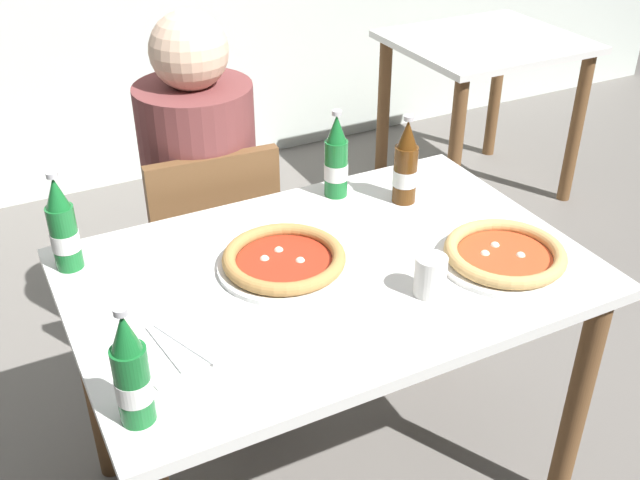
{
  "coord_description": "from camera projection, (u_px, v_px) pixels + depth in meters",
  "views": [
    {
      "loc": [
        -0.69,
        -1.3,
        1.73
      ],
      "look_at": [
        0.0,
        0.05,
        0.8
      ],
      "focal_mm": 42.2,
      "sensor_mm": 36.0,
      "label": 1
    }
  ],
  "objects": [
    {
      "name": "chair_behind_table",
      "position": [
        211.0,
        250.0,
        2.33
      ],
      "size": [
        0.43,
        0.43,
        0.85
      ],
      "rotation": [
        0.0,
        0.0,
        3.07
      ],
      "color": "brown",
      "rests_on": "ground_plane"
    },
    {
      "name": "napkin_with_cutlery",
      "position": [
        175.0,
        347.0,
        1.52
      ],
      "size": [
        0.22,
        0.22,
        0.01
      ],
      "color": "white",
      "rests_on": "dining_table_main"
    },
    {
      "name": "pizza_marinara_far",
      "position": [
        505.0,
        255.0,
        1.78
      ],
      "size": [
        0.31,
        0.31,
        0.04
      ],
      "color": "white",
      "rests_on": "dining_table_main"
    },
    {
      "name": "diner_seated",
      "position": [
        204.0,
        215.0,
        2.32
      ],
      "size": [
        0.34,
        0.34,
        1.21
      ],
      "color": "#2D3342",
      "rests_on": "ground_plane"
    },
    {
      "name": "beer_bottle_extra",
      "position": [
        63.0,
        229.0,
        1.72
      ],
      "size": [
        0.07,
        0.07,
        0.25
      ],
      "color": "#196B2D",
      "rests_on": "dining_table_main"
    },
    {
      "name": "beer_bottle_right",
      "position": [
        406.0,
        166.0,
        2.0
      ],
      "size": [
        0.07,
        0.07,
        0.25
      ],
      "color": "#512D0F",
      "rests_on": "dining_table_main"
    },
    {
      "name": "beer_bottle_left",
      "position": [
        336.0,
        160.0,
        2.03
      ],
      "size": [
        0.07,
        0.07,
        0.25
      ],
      "color": "#196B2D",
      "rests_on": "dining_table_main"
    },
    {
      "name": "pizza_margherita_near",
      "position": [
        284.0,
        260.0,
        1.76
      ],
      "size": [
        0.32,
        0.32,
        0.04
      ],
      "color": "white",
      "rests_on": "dining_table_main"
    },
    {
      "name": "paper_cup",
      "position": [
        430.0,
        276.0,
        1.66
      ],
      "size": [
        0.07,
        0.07,
        0.09
      ],
      "primitive_type": "cylinder",
      "color": "white",
      "rests_on": "dining_table_main"
    },
    {
      "name": "dining_table_background",
      "position": [
        483.0,
        73.0,
        3.41
      ],
      "size": [
        0.8,
        0.7,
        0.75
      ],
      "color": "silver",
      "rests_on": "ground_plane"
    },
    {
      "name": "dining_table_main",
      "position": [
        329.0,
        307.0,
        1.83
      ],
      "size": [
        1.2,
        0.8,
        0.75
      ],
      "color": "silver",
      "rests_on": "ground_plane"
    },
    {
      "name": "beer_bottle_center",
      "position": [
        132.0,
        375.0,
        1.3
      ],
      "size": [
        0.07,
        0.07,
        0.25
      ],
      "color": "#196B2D",
      "rests_on": "dining_table_main"
    }
  ]
}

